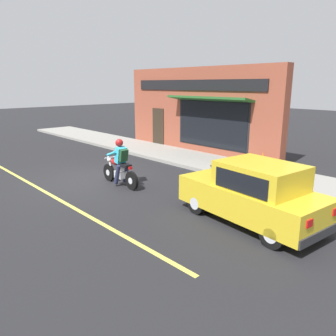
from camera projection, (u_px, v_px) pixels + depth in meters
ground_plane at (90, 179)px, 12.00m from camera, size 80.00×80.00×0.00m
sidewalk_curb at (144, 148)px, 17.41m from camera, size 2.60×22.00×0.14m
lane_stripe at (11, 173)px, 12.93m from camera, size 0.12×19.80×0.01m
storefront_building at (197, 111)px, 16.26m from camera, size 1.25×9.50×4.20m
motorcycle_with_rider at (120, 166)px, 11.17m from camera, size 0.56×2.02×1.62m
car_hatchback at (253, 194)px, 8.10m from camera, size 2.03×3.93×1.57m
traffic_cone at (262, 160)px, 13.21m from camera, size 0.36×0.36×0.60m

